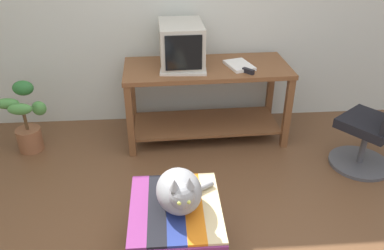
{
  "coord_description": "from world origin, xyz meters",
  "views": [
    {
      "loc": [
        -0.12,
        -1.66,
        1.98
      ],
      "look_at": [
        0.06,
        0.85,
        0.55
      ],
      "focal_mm": 35.92,
      "sensor_mm": 36.0,
      "label": 1
    }
  ],
  "objects_px": {
    "keyboard": "(183,72)",
    "cat": "(180,191)",
    "book": "(239,65)",
    "potted_plant": "(27,123)",
    "desk": "(206,89)",
    "office_chair": "(375,129)",
    "stapler": "(248,71)",
    "tv_monitor": "(181,45)",
    "ottoman_with_blanket": "(176,232)"
  },
  "relations": [
    {
      "from": "keyboard",
      "to": "office_chair",
      "type": "bearing_deg",
      "value": -13.73
    },
    {
      "from": "desk",
      "to": "cat",
      "type": "height_order",
      "value": "desk"
    },
    {
      "from": "potted_plant",
      "to": "stapler",
      "type": "relative_size",
      "value": 5.95
    },
    {
      "from": "tv_monitor",
      "to": "cat",
      "type": "distance_m",
      "value": 1.6
    },
    {
      "from": "book",
      "to": "cat",
      "type": "height_order",
      "value": "book"
    },
    {
      "from": "book",
      "to": "potted_plant",
      "type": "relative_size",
      "value": 0.44
    },
    {
      "from": "tv_monitor",
      "to": "office_chair",
      "type": "xyz_separation_m",
      "value": [
        1.56,
        -0.69,
        -0.53
      ]
    },
    {
      "from": "potted_plant",
      "to": "stapler",
      "type": "height_order",
      "value": "stapler"
    },
    {
      "from": "desk",
      "to": "tv_monitor",
      "type": "xyz_separation_m",
      "value": [
        -0.23,
        0.05,
        0.42
      ]
    },
    {
      "from": "tv_monitor",
      "to": "keyboard",
      "type": "distance_m",
      "value": 0.26
    },
    {
      "from": "stapler",
      "to": "keyboard",
      "type": "bearing_deg",
      "value": 133.46
    },
    {
      "from": "tv_monitor",
      "to": "stapler",
      "type": "relative_size",
      "value": 4.79
    },
    {
      "from": "book",
      "to": "potted_plant",
      "type": "height_order",
      "value": "book"
    },
    {
      "from": "tv_monitor",
      "to": "cat",
      "type": "height_order",
      "value": "tv_monitor"
    },
    {
      "from": "desk",
      "to": "potted_plant",
      "type": "xyz_separation_m",
      "value": [
        -1.65,
        -0.13,
        -0.22
      ]
    },
    {
      "from": "potted_plant",
      "to": "office_chair",
      "type": "bearing_deg",
      "value": -9.75
    },
    {
      "from": "tv_monitor",
      "to": "office_chair",
      "type": "distance_m",
      "value": 1.79
    },
    {
      "from": "stapler",
      "to": "ottoman_with_blanket",
      "type": "bearing_deg",
      "value": -159.33
    },
    {
      "from": "tv_monitor",
      "to": "keyboard",
      "type": "relative_size",
      "value": 1.32
    },
    {
      "from": "ottoman_with_blanket",
      "to": "cat",
      "type": "bearing_deg",
      "value": -23.98
    },
    {
      "from": "office_chair",
      "to": "stapler",
      "type": "xyz_separation_m",
      "value": [
        -1.0,
        0.45,
        0.36
      ]
    },
    {
      "from": "book",
      "to": "stapler",
      "type": "bearing_deg",
      "value": -89.23
    },
    {
      "from": "book",
      "to": "cat",
      "type": "xyz_separation_m",
      "value": [
        -0.61,
        -1.47,
        -0.2
      ]
    },
    {
      "from": "desk",
      "to": "potted_plant",
      "type": "relative_size",
      "value": 2.32
    },
    {
      "from": "keyboard",
      "to": "potted_plant",
      "type": "xyz_separation_m",
      "value": [
        -1.43,
        0.02,
        -0.46
      ]
    },
    {
      "from": "potted_plant",
      "to": "desk",
      "type": "bearing_deg",
      "value": 4.48
    },
    {
      "from": "desk",
      "to": "stapler",
      "type": "relative_size",
      "value": 13.77
    },
    {
      "from": "cat",
      "to": "ottoman_with_blanket",
      "type": "bearing_deg",
      "value": 150.16
    },
    {
      "from": "cat",
      "to": "potted_plant",
      "type": "height_order",
      "value": "cat"
    },
    {
      "from": "potted_plant",
      "to": "stapler",
      "type": "distance_m",
      "value": 2.04
    },
    {
      "from": "desk",
      "to": "potted_plant",
      "type": "distance_m",
      "value": 1.67
    },
    {
      "from": "desk",
      "to": "stapler",
      "type": "distance_m",
      "value": 0.46
    },
    {
      "from": "desk",
      "to": "tv_monitor",
      "type": "relative_size",
      "value": 2.87
    },
    {
      "from": "tv_monitor",
      "to": "book",
      "type": "xyz_separation_m",
      "value": [
        0.52,
        -0.08,
        -0.17
      ]
    },
    {
      "from": "keyboard",
      "to": "desk",
      "type": "bearing_deg",
      "value": 37.73
    },
    {
      "from": "desk",
      "to": "tv_monitor",
      "type": "bearing_deg",
      "value": 166.75
    },
    {
      "from": "desk",
      "to": "cat",
      "type": "relative_size",
      "value": 3.83
    },
    {
      "from": "stapler",
      "to": "cat",
      "type": "bearing_deg",
      "value": -158.16
    },
    {
      "from": "keyboard",
      "to": "book",
      "type": "distance_m",
      "value": 0.52
    },
    {
      "from": "tv_monitor",
      "to": "ottoman_with_blanket",
      "type": "bearing_deg",
      "value": -96.19
    },
    {
      "from": "book",
      "to": "cat",
      "type": "distance_m",
      "value": 1.6
    },
    {
      "from": "tv_monitor",
      "to": "keyboard",
      "type": "bearing_deg",
      "value": -90.01
    },
    {
      "from": "potted_plant",
      "to": "stapler",
      "type": "bearing_deg",
      "value": -1.96
    },
    {
      "from": "keyboard",
      "to": "office_chair",
      "type": "distance_m",
      "value": 1.67
    },
    {
      "from": "office_chair",
      "to": "tv_monitor",
      "type": "bearing_deg",
      "value": -60.78
    },
    {
      "from": "keyboard",
      "to": "cat",
      "type": "bearing_deg",
      "value": -90.22
    },
    {
      "from": "office_chair",
      "to": "desk",
      "type": "bearing_deg",
      "value": -62.7
    },
    {
      "from": "keyboard",
      "to": "cat",
      "type": "height_order",
      "value": "keyboard"
    },
    {
      "from": "keyboard",
      "to": "office_chair",
      "type": "height_order",
      "value": "office_chair"
    },
    {
      "from": "potted_plant",
      "to": "stapler",
      "type": "xyz_separation_m",
      "value": [
        1.99,
        -0.07,
        0.47
      ]
    }
  ]
}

